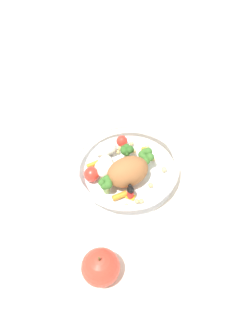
# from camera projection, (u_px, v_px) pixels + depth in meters

# --- Properties ---
(ground_plane) EXTENTS (2.40, 2.40, 0.00)m
(ground_plane) POSITION_uv_depth(u_px,v_px,m) (127.00, 177.00, 0.74)
(ground_plane) COLOR silver
(food_container) EXTENTS (0.23, 0.23, 0.07)m
(food_container) POSITION_uv_depth(u_px,v_px,m) (123.00, 167.00, 0.72)
(food_container) COLOR white
(food_container) RESTS_ON ground_plane
(loose_apple) EXTENTS (0.07, 0.07, 0.08)m
(loose_apple) POSITION_uv_depth(u_px,v_px,m) (101.00, 267.00, 0.59)
(loose_apple) COLOR #BC3828
(loose_apple) RESTS_ON ground_plane
(folded_napkin) EXTENTS (0.17, 0.17, 0.01)m
(folded_napkin) POSITION_uv_depth(u_px,v_px,m) (130.00, 105.00, 0.87)
(folded_napkin) COLOR white
(folded_napkin) RESTS_ON ground_plane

